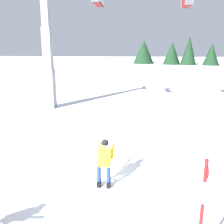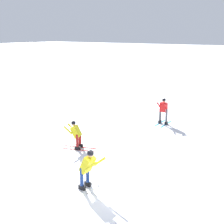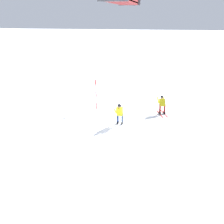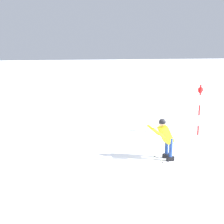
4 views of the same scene
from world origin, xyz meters
The scene contains 3 objects.
ground_plane centered at (0.00, 0.00, 0.00)m, with size 260.00×260.00×0.00m, color white.
skier_carving_main centered at (0.38, -0.45, 0.91)m, with size 0.72×1.63×1.69m.
trail_marker_pole centered at (2.79, -3.51, 1.29)m, with size 0.07×0.28×2.41m.
Camera 4 is at (-8.66, 4.53, 3.90)m, focal length 46.94 mm.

